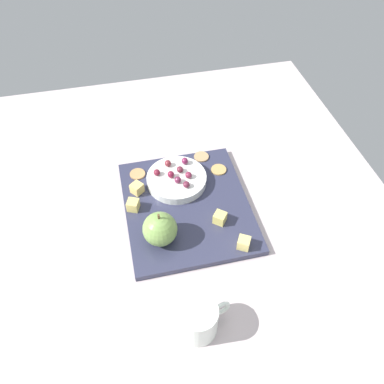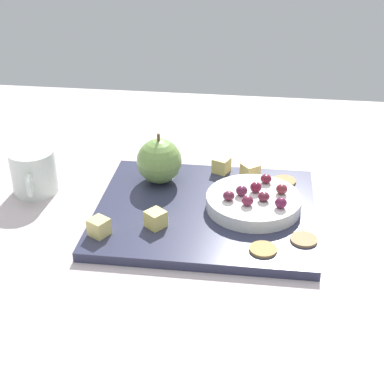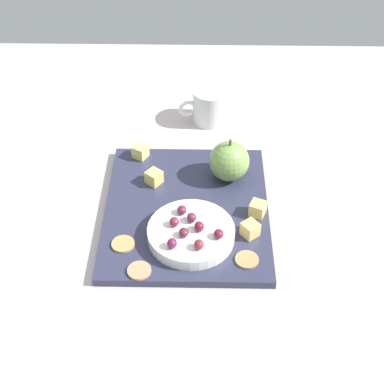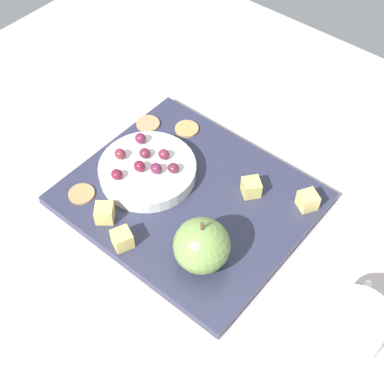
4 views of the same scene
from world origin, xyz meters
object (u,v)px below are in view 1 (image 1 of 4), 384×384
(grape_5, at_px, (169,163))
(grape_6, at_px, (157,172))
(cheese_cube_2, at_px, (244,243))
(grape_2, at_px, (173,174))
(grape_4, at_px, (189,175))
(grape_3, at_px, (180,169))
(platter, at_px, (187,206))
(cheese_cube_0, at_px, (133,205))
(grape_1, at_px, (178,180))
(grape_7, at_px, (186,184))
(cracker_1, at_px, (201,157))
(cracker_0, at_px, (219,170))
(cracker_2, at_px, (138,174))
(cup, at_px, (198,319))
(cheese_cube_1, at_px, (220,218))
(apple_whole, at_px, (160,229))
(serving_dish, at_px, (177,179))
(cheese_cube_3, at_px, (137,188))
(grape_0, at_px, (185,161))

(grape_5, bearing_deg, grape_6, -54.32)
(cheese_cube_2, xyz_separation_m, grape_2, (-0.23, -0.12, 0.02))
(grape_4, relative_size, grape_6, 1.00)
(grape_3, xyz_separation_m, grape_4, (0.02, 0.02, 0.00))
(platter, xyz_separation_m, cheese_cube_0, (-0.01, -0.13, 0.02))
(grape_1, relative_size, grape_7, 1.00)
(cracker_1, bearing_deg, grape_1, -41.04)
(cheese_cube_0, distance_m, cracker_0, 0.25)
(cracker_2, height_order, grape_1, grape_1)
(cheese_cube_0, distance_m, grape_6, 0.11)
(cracker_0, relative_size, grape_3, 2.16)
(grape_3, bearing_deg, grape_7, 5.13)
(platter, relative_size, cracker_0, 8.70)
(grape_3, bearing_deg, cracker_1, 130.68)
(grape_6, distance_m, cup, 0.40)
(cracker_2, bearing_deg, cracker_0, 81.41)
(cheese_cube_1, height_order, grape_3, grape_3)
(apple_whole, xyz_separation_m, cracker_0, (-0.18, 0.19, -0.04))
(grape_6, distance_m, grape_7, 0.09)
(platter, height_order, cracker_2, cracker_2)
(cheese_cube_2, height_order, grape_6, grape_6)
(cheese_cube_2, distance_m, grape_5, 0.29)
(grape_5, bearing_deg, cracker_2, -94.84)
(grape_6, bearing_deg, cheese_cube_1, 36.42)
(grape_1, height_order, grape_6, grape_1)
(apple_whole, bearing_deg, cracker_0, 134.54)
(cheese_cube_2, height_order, grape_5, grape_5)
(grape_1, relative_size, grape_3, 1.00)
(grape_7, bearing_deg, cracker_1, 150.12)
(serving_dish, xyz_separation_m, cheese_cube_0, (0.06, -0.12, 0.00))
(serving_dish, distance_m, cracker_1, 0.11)
(grape_5, distance_m, cup, 0.42)
(serving_dish, relative_size, cracker_1, 3.80)
(cheese_cube_2, height_order, grape_4, grape_4)
(cheese_cube_2, bearing_deg, platter, -146.85)
(grape_7, xyz_separation_m, cup, (0.34, -0.05, -0.01))
(cup, bearing_deg, cheese_cube_1, 155.16)
(cheese_cube_1, bearing_deg, grape_1, -149.43)
(apple_whole, height_order, cheese_cube_3, apple_whole)
(cracker_1, relative_size, grape_0, 2.16)
(serving_dish, distance_m, grape_6, 0.05)
(grape_1, bearing_deg, grape_2, -158.56)
(grape_5, xyz_separation_m, grape_6, (0.03, -0.04, -0.00))
(serving_dish, xyz_separation_m, cracker_2, (-0.05, -0.09, -0.01))
(cheese_cube_3, bearing_deg, cheese_cube_1, 52.41)
(cracker_0, height_order, cup, cup)
(platter, xyz_separation_m, apple_whole, (0.09, -0.08, 0.05))
(serving_dish, distance_m, cheese_cube_0, 0.13)
(grape_0, bearing_deg, grape_7, -9.56)
(cup, bearing_deg, cheese_cube_2, 137.40)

